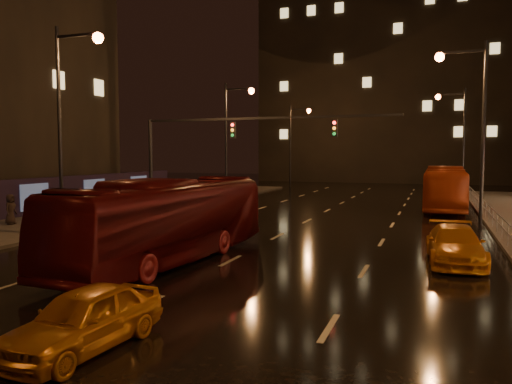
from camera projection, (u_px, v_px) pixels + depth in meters
ground at (299, 225)px, 28.31m from camera, size 140.00×140.00×0.00m
sidewalk_left at (44, 224)px, 28.17m from camera, size 7.00×70.00×0.15m
building_distant at (415, 61)px, 74.38m from camera, size 44.00×16.00×36.00m
traffic_signal at (217, 142)px, 29.66m from camera, size 15.31×0.32×6.20m
railing_right at (502, 223)px, 22.92m from camera, size 0.05×56.00×1.00m
bus_red at (167, 220)px, 18.62m from camera, size 3.37×11.40×3.13m
bus_curb at (444, 188)px, 36.27m from camera, size 2.69×11.48×3.20m
taxi_near at (84, 319)px, 10.26m from camera, size 1.86×3.94×1.30m
taxi_far at (455, 245)px, 18.47m from camera, size 2.20×4.83×1.37m
pedestrian_c at (10, 209)px, 27.62m from camera, size 0.73×0.93×1.69m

